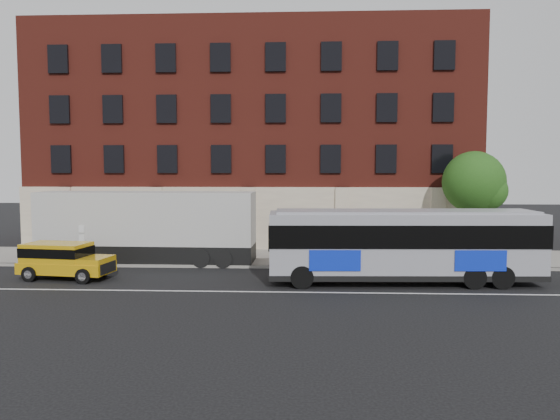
{
  "coord_description": "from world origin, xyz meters",
  "views": [
    {
      "loc": [
        3.6,
        -21.8,
        5.26
      ],
      "look_at": [
        2.33,
        5.5,
        3.17
      ],
      "focal_mm": 33.78,
      "sensor_mm": 36.0,
      "label": 1
    }
  ],
  "objects_px": {
    "street_tree": "(475,184)",
    "city_bus": "(404,243)",
    "yellow_suv": "(62,258)",
    "sign_pole": "(82,240)",
    "shipping_container": "(147,228)"
  },
  "relations": [
    {
      "from": "sign_pole",
      "to": "shipping_container",
      "type": "relative_size",
      "value": 0.21
    },
    {
      "from": "street_tree",
      "to": "shipping_container",
      "type": "relative_size",
      "value": 0.51
    },
    {
      "from": "city_bus",
      "to": "street_tree",
      "type": "bearing_deg",
      "value": 52.32
    },
    {
      "from": "sign_pole",
      "to": "street_tree",
      "type": "relative_size",
      "value": 0.4
    },
    {
      "from": "street_tree",
      "to": "yellow_suv",
      "type": "xyz_separation_m",
      "value": [
        -21.6,
        -6.69,
        -3.41
      ]
    },
    {
      "from": "city_bus",
      "to": "yellow_suv",
      "type": "height_order",
      "value": "city_bus"
    },
    {
      "from": "street_tree",
      "to": "shipping_container",
      "type": "bearing_deg",
      "value": -173.18
    },
    {
      "from": "street_tree",
      "to": "city_bus",
      "type": "height_order",
      "value": "street_tree"
    },
    {
      "from": "street_tree",
      "to": "yellow_suv",
      "type": "bearing_deg",
      "value": -162.8
    },
    {
      "from": "street_tree",
      "to": "shipping_container",
      "type": "height_order",
      "value": "street_tree"
    },
    {
      "from": "sign_pole",
      "to": "street_tree",
      "type": "xyz_separation_m",
      "value": [
        22.04,
        3.34,
        2.96
      ]
    },
    {
      "from": "city_bus",
      "to": "sign_pole",
      "type": "bearing_deg",
      "value": 167.88
    },
    {
      "from": "street_tree",
      "to": "shipping_container",
      "type": "xyz_separation_m",
      "value": [
        -18.79,
        -2.25,
        -2.42
      ]
    },
    {
      "from": "city_bus",
      "to": "shipping_container",
      "type": "height_order",
      "value": "shipping_container"
    },
    {
      "from": "street_tree",
      "to": "city_bus",
      "type": "relative_size",
      "value": 0.5
    }
  ]
}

